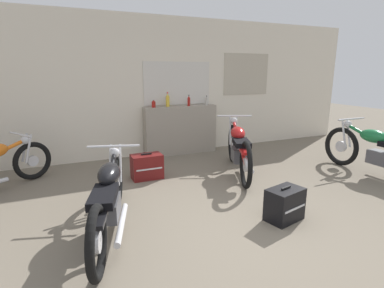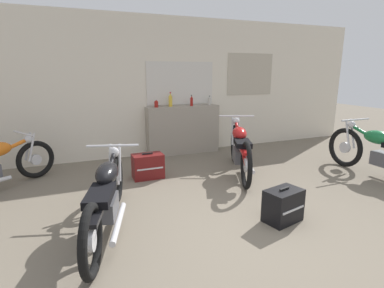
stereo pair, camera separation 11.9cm
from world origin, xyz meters
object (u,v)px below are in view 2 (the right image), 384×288
at_px(bottle_right_center, 210,101).
at_px(motorcycle_green, 382,153).
at_px(motorcycle_red, 240,148).
at_px(hard_case_black, 283,205).
at_px(motorcycle_black, 107,195).
at_px(bottle_center, 192,101).
at_px(hard_case_darkred, 148,166).
at_px(bottle_left_center, 170,100).
at_px(bottle_leftmost, 156,104).

xyz_separation_m(bottle_right_center, motorcycle_green, (1.85, -2.67, -0.67)).
distance_m(bottle_right_center, motorcycle_green, 3.32).
height_order(motorcycle_red, hard_case_black, motorcycle_red).
height_order(motorcycle_black, motorcycle_red, motorcycle_red).
relative_size(bottle_center, hard_case_darkred, 0.46).
bearing_deg(motorcycle_green, bottle_left_center, 135.34).
xyz_separation_m(bottle_right_center, motorcycle_red, (-0.16, -1.58, -0.66)).
height_order(bottle_right_center, motorcycle_green, bottle_right_center).
xyz_separation_m(motorcycle_black, motorcycle_green, (4.34, 0.03, 0.02)).
height_order(bottle_leftmost, motorcycle_black, bottle_leftmost).
distance_m(motorcycle_green, hard_case_darkred, 3.83).
distance_m(bottle_center, motorcycle_red, 1.71).
bearing_deg(bottle_center, hard_case_darkred, -136.61).
bearing_deg(bottle_left_center, motorcycle_green, -44.66).
bearing_deg(bottle_center, motorcycle_black, -127.79).
relative_size(motorcycle_black, hard_case_darkred, 4.26).
bearing_deg(bottle_right_center, motorcycle_green, -55.33).
distance_m(bottle_right_center, hard_case_darkred, 2.26).
distance_m(bottle_left_center, bottle_right_center, 0.88).
relative_size(bottle_leftmost, motorcycle_black, 0.08).
bearing_deg(motorcycle_green, bottle_center, 130.85).
bearing_deg(bottle_leftmost, bottle_center, -2.16).
bearing_deg(hard_case_black, motorcycle_black, 163.94).
relative_size(bottle_left_center, motorcycle_black, 0.14).
height_order(bottle_right_center, hard_case_darkred, bottle_right_center).
bearing_deg(hard_case_black, bottle_left_center, 95.41).
xyz_separation_m(bottle_center, hard_case_darkred, (-1.25, -1.18, -0.92)).
xyz_separation_m(hard_case_darkred, hard_case_black, (1.12, -2.03, -0.01)).
relative_size(motorcycle_green, hard_case_darkred, 4.30).
relative_size(bottle_left_center, bottle_center, 1.28).
bearing_deg(bottle_right_center, motorcycle_red, -95.77).
xyz_separation_m(bottle_left_center, hard_case_black, (0.31, -3.27, -0.95)).
bearing_deg(bottle_right_center, bottle_leftmost, -179.62).
bearing_deg(bottle_leftmost, motorcycle_black, -115.99).
distance_m(motorcycle_black, hard_case_darkred, 1.70).
distance_m(bottle_center, hard_case_black, 3.35).
bearing_deg(motorcycle_red, motorcycle_black, -154.44).
distance_m(bottle_leftmost, hard_case_black, 3.42).
distance_m(bottle_leftmost, bottle_left_center, 0.31).
bearing_deg(hard_case_darkred, hard_case_black, -61.24).
height_order(bottle_leftmost, bottle_center, bottle_center).
distance_m(hard_case_darkred, hard_case_black, 2.32).
height_order(bottle_leftmost, bottle_left_center, bottle_left_center).
xyz_separation_m(bottle_right_center, motorcycle_black, (-2.50, -2.70, -0.69)).
height_order(bottle_left_center, motorcycle_black, bottle_left_center).
xyz_separation_m(motorcycle_red, hard_case_black, (-0.41, -1.67, -0.25)).
relative_size(motorcycle_red, motorcycle_green, 0.91).
distance_m(bottle_left_center, motorcycle_red, 1.89).
bearing_deg(bottle_leftmost, motorcycle_red, -56.97).
height_order(motorcycle_green, hard_case_darkred, motorcycle_green).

